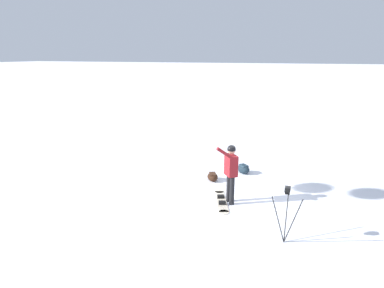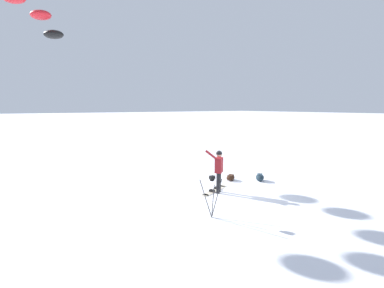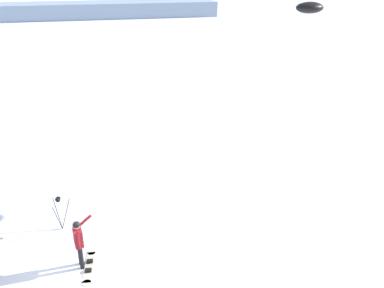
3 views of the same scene
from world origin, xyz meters
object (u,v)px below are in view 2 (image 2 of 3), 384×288
object	(u,v)px
traction_kite	(15,11)
gear_bag_small	(260,177)
gear_bag_large	(231,177)
camera_tripod	(212,188)
snowboarder	(219,167)
snowboard	(215,190)

from	to	relation	value
traction_kite	gear_bag_small	distance (m)	14.11
gear_bag_large	camera_tripod	xyz separation A→B (m)	(2.67, -3.25, 0.82)
snowboarder	snowboard	world-z (taller)	snowboarder
snowboard	gear_bag_small	xyz separation A→B (m)	(0.09, 2.64, 0.15)
snowboarder	camera_tripod	distance (m)	2.38
camera_tripod	gear_bag_small	size ratio (longest dim) A/B	2.12
snowboarder	snowboard	size ratio (longest dim) A/B	1.06
traction_kite	snowboarder	bearing A→B (deg)	38.50
snowboard	gear_bag_small	size ratio (longest dim) A/B	2.60
snowboarder	snowboard	bearing A→B (deg)	178.65
snowboard	traction_kite	world-z (taller)	traction_kite
gear_bag_large	snowboarder	bearing A→B (deg)	-57.84
gear_bag_large	gear_bag_small	world-z (taller)	gear_bag_small
traction_kite	camera_tripod	size ratio (longest dim) A/B	3.58
gear_bag_large	gear_bag_small	xyz separation A→B (m)	(0.83, 1.08, 0.03)
snowboarder	traction_kite	xyz separation A→B (m)	(-7.84, -6.23, 6.94)
camera_tripod	gear_bag_small	bearing A→B (deg)	113.07
snowboard	traction_kite	distance (m)	12.65
traction_kite	gear_bag_large	size ratio (longest dim) A/B	7.65
camera_tripod	snowboard	bearing A→B (deg)	138.95
snowboarder	gear_bag_small	distance (m)	2.79
snowboarder	camera_tripod	size ratio (longest dim) A/B	1.30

